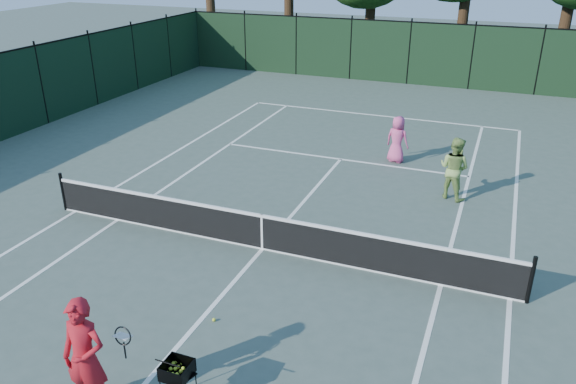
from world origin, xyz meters
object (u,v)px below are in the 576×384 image
at_px(coach, 85,357).
at_px(player_pink, 397,139).
at_px(ball_hopper, 177,370).
at_px(loose_ball_midcourt, 214,320).
at_px(player_green, 454,168).

bearing_deg(coach, player_pink, 75.65).
height_order(ball_hopper, loose_ball_midcourt, ball_hopper).
xyz_separation_m(coach, player_green, (4.20, 10.08, -0.10)).
distance_m(ball_hopper, loose_ball_midcourt, 2.22).
bearing_deg(ball_hopper, coach, -138.69).
bearing_deg(player_green, ball_hopper, 95.74).
distance_m(coach, loose_ball_midcourt, 2.86).
relative_size(player_green, ball_hopper, 2.18).
distance_m(player_pink, loose_ball_midcourt, 9.85).
bearing_deg(player_pink, loose_ball_midcourt, 95.86).
height_order(player_pink, player_green, player_green).
bearing_deg(player_green, player_pink, -24.77).
relative_size(player_pink, ball_hopper, 1.87).
xyz_separation_m(coach, ball_hopper, (1.21, 0.55, -0.30)).
bearing_deg(coach, player_green, 63.04).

